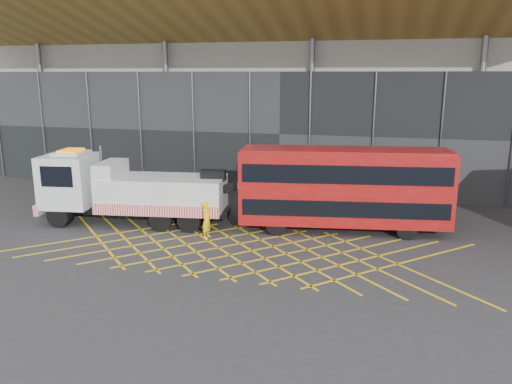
# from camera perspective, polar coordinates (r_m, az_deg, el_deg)

# --- Properties ---
(ground_plane) EXTENTS (120.00, 120.00, 0.00)m
(ground_plane) POSITION_cam_1_polar(r_m,az_deg,el_deg) (23.88, -7.95, -5.99)
(ground_plane) COLOR #2C2C2F
(road_markings) EXTENTS (21.56, 7.16, 0.01)m
(road_markings) POSITION_cam_1_polar(r_m,az_deg,el_deg) (23.10, -2.41, -6.54)
(road_markings) COLOR yellow
(road_markings) RESTS_ON ground_plane
(construction_building) EXTENTS (55.00, 23.97, 18.00)m
(construction_building) POSITION_cam_1_polar(r_m,az_deg,el_deg) (39.75, 4.90, 14.94)
(construction_building) COLOR gray
(construction_building) RESTS_ON ground_plane
(recovery_truck) EXTENTS (11.64, 4.05, 4.03)m
(recovery_truck) POSITION_cam_1_polar(r_m,az_deg,el_deg) (27.37, -14.55, 0.27)
(recovery_truck) COLOR black
(recovery_truck) RESTS_ON ground_plane
(bus_towed) EXTENTS (10.68, 4.00, 4.25)m
(bus_towed) POSITION_cam_1_polar(r_m,az_deg,el_deg) (25.45, 9.96, 0.67)
(bus_towed) COLOR maroon
(bus_towed) RESTS_ON ground_plane
(worker) EXTENTS (0.49, 0.70, 1.81)m
(worker) POSITION_cam_1_polar(r_m,az_deg,el_deg) (24.50, -5.64, -3.20)
(worker) COLOR yellow
(worker) RESTS_ON ground_plane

